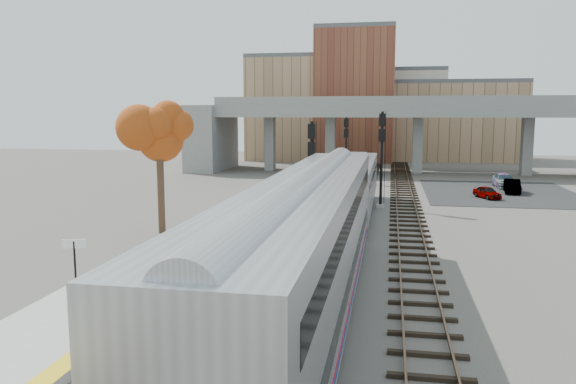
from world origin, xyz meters
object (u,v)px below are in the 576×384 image
(car_a, at_px, (487,192))
(signal_mast_mid, at_px, (381,159))
(signal_mast_near, at_px, (312,178))
(car_c, at_px, (504,181))
(tree, at_px, (159,129))
(car_b, at_px, (512,186))
(signal_mast_far, at_px, (346,150))
(locomotive, at_px, (353,184))
(coach, at_px, (310,248))

(car_a, bearing_deg, signal_mast_mid, -166.95)
(signal_mast_near, height_order, car_c, signal_mast_near)
(signal_mast_mid, height_order, tree, tree)
(signal_mast_near, xyz_separation_m, tree, (-9.28, -1.68, 3.06))
(car_a, distance_m, car_b, 4.82)
(signal_mast_far, bearing_deg, signal_mast_mid, -75.93)
(locomotive, xyz_separation_m, signal_mast_mid, (2.00, 2.99, 1.62))
(car_b, bearing_deg, car_c, 96.20)
(coach, relative_size, signal_mast_mid, 3.27)
(locomotive, bearing_deg, signal_mast_near, -106.11)
(car_a, height_order, car_b, car_b)
(signal_mast_near, relative_size, car_b, 1.78)
(locomotive, relative_size, car_a, 6.13)
(car_c, bearing_deg, coach, -110.41)
(car_c, bearing_deg, signal_mast_near, -123.91)
(locomotive, relative_size, car_c, 4.14)
(locomotive, height_order, car_a, locomotive)
(coach, xyz_separation_m, signal_mast_far, (-2.10, 41.96, 0.71))
(coach, xyz_separation_m, signal_mast_mid, (2.00, 25.60, 1.10))
(signal_mast_near, bearing_deg, car_c, 57.33)
(car_b, height_order, car_c, car_c)
(signal_mast_near, distance_m, car_c, 30.19)
(car_b, distance_m, car_c, 4.45)
(tree, bearing_deg, car_a, 39.60)
(locomotive, relative_size, signal_mast_near, 2.72)
(signal_mast_far, distance_m, car_b, 17.37)
(tree, distance_m, car_c, 37.59)
(tree, height_order, car_c, tree)
(tree, bearing_deg, car_c, 46.61)
(tree, distance_m, car_b, 34.47)
(tree, relative_size, car_b, 2.24)
(coach, relative_size, signal_mast_far, 3.54)
(locomotive, relative_size, signal_mast_far, 2.70)
(car_b, xyz_separation_m, car_c, (0.09, 4.45, 0.02))
(car_a, xyz_separation_m, car_b, (2.86, 3.88, 0.12))
(tree, bearing_deg, car_b, 41.56)
(signal_mast_far, bearing_deg, locomotive, -83.81)
(tree, bearing_deg, locomotive, 38.19)
(signal_mast_mid, xyz_separation_m, tree, (-13.38, -11.94, 2.63))
(signal_mast_near, distance_m, signal_mast_far, 26.62)
(car_b, bearing_deg, tree, -131.09)
(locomotive, bearing_deg, tree, -141.81)
(car_a, xyz_separation_m, car_c, (2.95, 8.33, 0.14))
(tree, bearing_deg, signal_mast_near, 10.25)
(coach, bearing_deg, car_b, 68.80)
(signal_mast_far, relative_size, tree, 0.80)
(car_b, bearing_deg, signal_mast_mid, -131.32)
(coach, bearing_deg, locomotive, 90.00)
(coach, distance_m, car_c, 43.08)
(coach, xyz_separation_m, tree, (-11.38, 13.65, 3.73))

